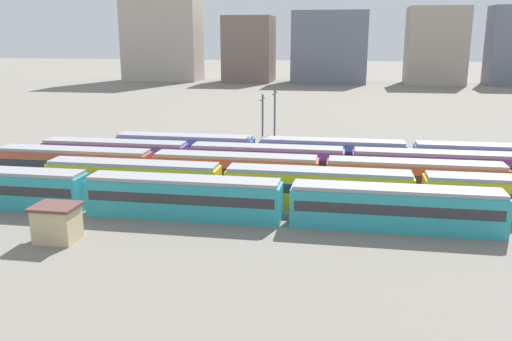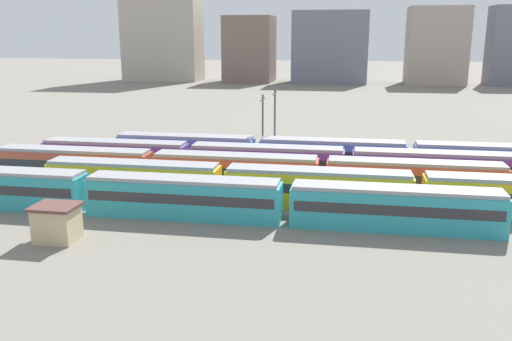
% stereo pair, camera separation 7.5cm
% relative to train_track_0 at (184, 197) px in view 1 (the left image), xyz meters
% --- Properties ---
extents(ground_plane, '(600.00, 600.00, 0.00)m').
position_rel_train_track_0_xyz_m(ground_plane, '(-6.38, 10.40, -1.90)').
color(ground_plane, slate).
extents(train_track_0, '(55.80, 3.06, 3.75)m').
position_rel_train_track_0_xyz_m(train_track_0, '(0.00, 0.00, 0.00)').
color(train_track_0, teal).
rests_on(train_track_0, ground_plane).
extents(train_track_1, '(74.70, 3.06, 3.75)m').
position_rel_train_track_0_xyz_m(train_track_1, '(21.39, 5.20, 0.00)').
color(train_track_1, yellow).
rests_on(train_track_1, ground_plane).
extents(train_track_2, '(112.50, 3.06, 3.75)m').
position_rel_train_track_0_xyz_m(train_track_2, '(31.02, 10.40, 0.00)').
color(train_track_2, '#BC4C38').
rests_on(train_track_2, ground_plane).
extents(train_track_3, '(55.80, 3.06, 3.75)m').
position_rel_train_track_0_xyz_m(train_track_3, '(5.36, 15.60, 0.00)').
color(train_track_3, '#6B429E').
rests_on(train_track_3, ground_plane).
extents(train_track_4, '(93.60, 3.06, 3.75)m').
position_rel_train_track_0_xyz_m(train_track_4, '(31.64, 20.80, 0.00)').
color(train_track_4, '#4C70BC').
rests_on(train_track_4, ground_plane).
extents(catenary_pole_1, '(0.24, 3.20, 8.87)m').
position_rel_train_track_0_xyz_m(catenary_pole_1, '(3.57, 23.55, 3.06)').
color(catenary_pole_1, '#4C4C51').
rests_on(catenary_pole_1, ground_plane).
extents(catenary_pole_3, '(0.24, 3.20, 9.63)m').
position_rel_train_track_0_xyz_m(catenary_pole_3, '(5.14, 23.70, 3.45)').
color(catenary_pole_3, '#4C4C51').
rests_on(catenary_pole_3, ground_plane).
extents(signal_hut, '(3.60, 3.00, 3.04)m').
position_rel_train_track_0_xyz_m(signal_hut, '(-8.39, -7.50, -0.35)').
color(signal_hut, '#C6B284').
rests_on(signal_hut, ground_plane).
extents(distant_building_0, '(27.13, 14.14, 42.39)m').
position_rel_train_track_0_xyz_m(distant_building_0, '(-52.82, 147.19, 19.29)').
color(distant_building_0, '#B2A899').
rests_on(distant_building_0, ground_plane).
extents(distant_building_1, '(16.66, 17.77, 22.66)m').
position_rel_train_track_0_xyz_m(distant_building_1, '(-20.86, 147.19, 9.43)').
color(distant_building_1, '#7A665B').
rests_on(distant_building_1, ground_plane).
extents(distant_building_2, '(25.33, 16.56, 24.17)m').
position_rel_train_track_0_xyz_m(distant_building_2, '(7.35, 147.19, 10.18)').
color(distant_building_2, slate).
rests_on(distant_building_2, ground_plane).
extents(distant_building_3, '(19.09, 15.38, 25.30)m').
position_rel_train_track_0_xyz_m(distant_building_3, '(42.46, 147.19, 10.75)').
color(distant_building_3, '#A89989').
rests_on(distant_building_3, ground_plane).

